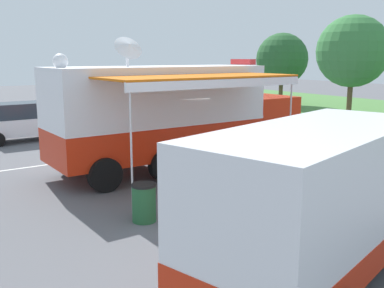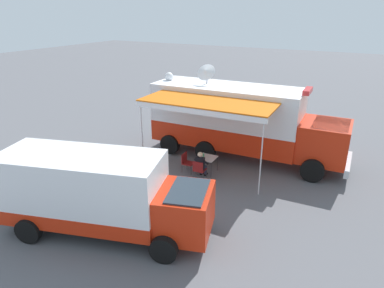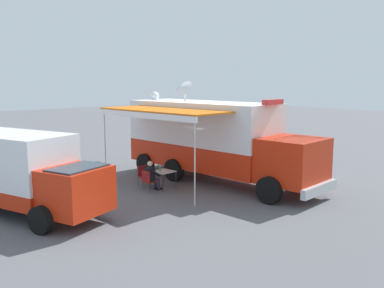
{
  "view_description": "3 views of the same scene",
  "coord_description": "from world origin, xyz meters",
  "px_view_note": "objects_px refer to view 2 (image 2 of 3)",
  "views": [
    {
      "loc": [
        13.0,
        -6.99,
        3.81
      ],
      "look_at": [
        1.0,
        0.71,
        1.0
      ],
      "focal_mm": 41.59,
      "sensor_mm": 36.0,
      "label": 1
    },
    {
      "loc": [
        15.12,
        6.28,
        6.93
      ],
      "look_at": [
        1.91,
        -0.89,
        1.0
      ],
      "focal_mm": 32.15,
      "sensor_mm": 36.0,
      "label": 2
    },
    {
      "loc": [
        13.21,
        13.07,
        4.44
      ],
      "look_at": [
        0.5,
        -0.13,
        1.63
      ],
      "focal_mm": 38.77,
      "sensor_mm": 36.0,
      "label": 3
    }
  ],
  "objects_px": {
    "seated_responder": "(201,164)",
    "car_behind_truck": "(236,97)",
    "water_bottle": "(204,155)",
    "folding_table": "(207,159)",
    "folding_chair_beside_table": "(187,161)",
    "folding_chair_at_table": "(199,169)",
    "support_truck": "(98,194)",
    "trash_bin": "(136,164)",
    "command_truck": "(240,119)"
  },
  "relations": [
    {
      "from": "water_bottle",
      "to": "trash_bin",
      "type": "height_order",
      "value": "water_bottle"
    },
    {
      "from": "command_truck",
      "to": "trash_bin",
      "type": "relative_size",
      "value": 10.53
    },
    {
      "from": "folding_chair_beside_table",
      "to": "seated_responder",
      "type": "relative_size",
      "value": 0.7
    },
    {
      "from": "folding_chair_at_table",
      "to": "car_behind_truck",
      "type": "xyz_separation_m",
      "value": [
        -11.38,
        -2.87,
        0.37
      ]
    },
    {
      "from": "water_bottle",
      "to": "seated_responder",
      "type": "bearing_deg",
      "value": 14.94
    },
    {
      "from": "car_behind_truck",
      "to": "folding_chair_beside_table",
      "type": "bearing_deg",
      "value": 10.38
    },
    {
      "from": "folding_table",
      "to": "water_bottle",
      "type": "height_order",
      "value": "water_bottle"
    },
    {
      "from": "command_truck",
      "to": "folding_chair_beside_table",
      "type": "distance_m",
      "value": 3.44
    },
    {
      "from": "support_truck",
      "to": "folding_chair_at_table",
      "type": "bearing_deg",
      "value": 166.5
    },
    {
      "from": "water_bottle",
      "to": "trash_bin",
      "type": "bearing_deg",
      "value": -59.06
    },
    {
      "from": "trash_bin",
      "to": "support_truck",
      "type": "distance_m",
      "value": 4.42
    },
    {
      "from": "water_bottle",
      "to": "seated_responder",
      "type": "height_order",
      "value": "seated_responder"
    },
    {
      "from": "folding_chair_beside_table",
      "to": "support_truck",
      "type": "distance_m",
      "value": 5.36
    },
    {
      "from": "folding_chair_at_table",
      "to": "seated_responder",
      "type": "height_order",
      "value": "seated_responder"
    },
    {
      "from": "command_truck",
      "to": "trash_bin",
      "type": "xyz_separation_m",
      "value": [
        4.03,
        -3.32,
        -1.49
      ]
    },
    {
      "from": "folding_chair_beside_table",
      "to": "command_truck",
      "type": "bearing_deg",
      "value": 152.48
    },
    {
      "from": "seated_responder",
      "to": "car_behind_truck",
      "type": "bearing_deg",
      "value": -165.66
    },
    {
      "from": "command_truck",
      "to": "seated_responder",
      "type": "distance_m",
      "value": 3.35
    },
    {
      "from": "folding_chair_at_table",
      "to": "folding_chair_beside_table",
      "type": "height_order",
      "value": "same"
    },
    {
      "from": "folding_table",
      "to": "folding_chair_at_table",
      "type": "height_order",
      "value": "folding_chair_at_table"
    },
    {
      "from": "water_bottle",
      "to": "support_truck",
      "type": "distance_m",
      "value": 5.69
    },
    {
      "from": "support_truck",
      "to": "car_behind_truck",
      "type": "xyz_separation_m",
      "value": [
        -16.21,
        -1.71,
        -0.51
      ]
    },
    {
      "from": "folding_chair_beside_table",
      "to": "folding_table",
      "type": "bearing_deg",
      "value": 112.43
    },
    {
      "from": "trash_bin",
      "to": "support_truck",
      "type": "bearing_deg",
      "value": 21.56
    },
    {
      "from": "folding_chair_at_table",
      "to": "seated_responder",
      "type": "relative_size",
      "value": 0.7
    },
    {
      "from": "support_truck",
      "to": "car_behind_truck",
      "type": "bearing_deg",
      "value": -173.98
    },
    {
      "from": "folding_chair_at_table",
      "to": "trash_bin",
      "type": "height_order",
      "value": "trash_bin"
    },
    {
      "from": "folding_chair_at_table",
      "to": "trash_bin",
      "type": "xyz_separation_m",
      "value": [
        0.81,
        -2.75,
        -0.06
      ]
    },
    {
      "from": "command_truck",
      "to": "seated_responder",
      "type": "xyz_separation_m",
      "value": [
        3.03,
        -0.59,
        -1.29
      ]
    },
    {
      "from": "command_truck",
      "to": "folding_chair_beside_table",
      "type": "bearing_deg",
      "value": -27.52
    },
    {
      "from": "folding_table",
      "to": "support_truck",
      "type": "height_order",
      "value": "support_truck"
    },
    {
      "from": "folding_chair_beside_table",
      "to": "car_behind_truck",
      "type": "distance_m",
      "value": 11.12
    },
    {
      "from": "folding_table",
      "to": "folding_chair_beside_table",
      "type": "relative_size",
      "value": 0.96
    },
    {
      "from": "seated_responder",
      "to": "trash_bin",
      "type": "height_order",
      "value": "seated_responder"
    },
    {
      "from": "folding_chair_beside_table",
      "to": "seated_responder",
      "type": "bearing_deg",
      "value": 73.14
    },
    {
      "from": "seated_responder",
      "to": "car_behind_truck",
      "type": "distance_m",
      "value": 11.56
    },
    {
      "from": "folding_chair_beside_table",
      "to": "car_behind_truck",
      "type": "relative_size",
      "value": 0.2
    },
    {
      "from": "folding_chair_at_table",
      "to": "seated_responder",
      "type": "xyz_separation_m",
      "value": [
        -0.19,
        -0.01,
        0.14
      ]
    },
    {
      "from": "water_bottle",
      "to": "car_behind_truck",
      "type": "distance_m",
      "value": 10.98
    },
    {
      "from": "command_truck",
      "to": "water_bottle",
      "type": "distance_m",
      "value": 2.81
    },
    {
      "from": "water_bottle",
      "to": "support_truck",
      "type": "relative_size",
      "value": 0.03
    },
    {
      "from": "water_bottle",
      "to": "folding_chair_beside_table",
      "type": "bearing_deg",
      "value": -67.59
    },
    {
      "from": "seated_responder",
      "to": "trash_bin",
      "type": "distance_m",
      "value": 2.92
    },
    {
      "from": "command_truck",
      "to": "folding_chair_at_table",
      "type": "distance_m",
      "value": 3.57
    },
    {
      "from": "folding_table",
      "to": "support_truck",
      "type": "bearing_deg",
      "value": -11.48
    },
    {
      "from": "folding_table",
      "to": "trash_bin",
      "type": "height_order",
      "value": "trash_bin"
    },
    {
      "from": "seated_responder",
      "to": "trash_bin",
      "type": "bearing_deg",
      "value": -69.95
    },
    {
      "from": "folding_table",
      "to": "folding_chair_beside_table",
      "type": "distance_m",
      "value": 0.93
    },
    {
      "from": "water_bottle",
      "to": "support_truck",
      "type": "height_order",
      "value": "support_truck"
    },
    {
      "from": "water_bottle",
      "to": "folding_chair_at_table",
      "type": "relative_size",
      "value": 0.26
    }
  ]
}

